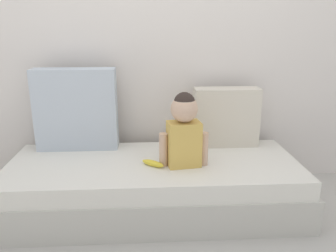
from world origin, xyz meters
name	(u,v)px	position (x,y,z in m)	size (l,w,h in m)	color
ground_plane	(154,208)	(0.00, 0.00, 0.00)	(12.00, 12.00, 0.00)	#B2ADA3
back_wall	(151,29)	(0.00, 0.53, 1.22)	(5.23, 0.10, 2.43)	silver
couch	(154,185)	(0.00, 0.00, 0.18)	(2.03, 0.80, 0.36)	beige
throw_pillow_left	(76,109)	(-0.56, 0.30, 0.66)	(0.59, 0.16, 0.60)	#B2BCC6
throw_pillow_right	(226,117)	(0.56, 0.30, 0.58)	(0.49, 0.16, 0.44)	beige
toddler	(184,129)	(0.20, -0.08, 0.61)	(0.32, 0.17, 0.49)	gold
banana	(153,163)	(-0.01, -0.08, 0.38)	(0.17, 0.04, 0.04)	yellow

